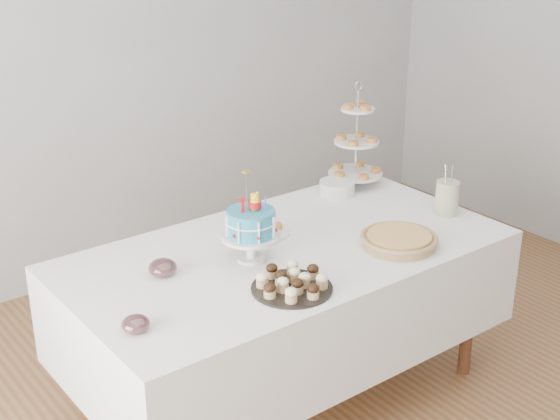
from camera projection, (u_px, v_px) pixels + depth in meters
walls at (336, 135)px, 2.91m from camera, size 5.04×4.04×2.70m
table at (286, 295)px, 3.44m from camera, size 1.92×1.02×0.77m
birthday_cake at (251, 237)px, 3.20m from camera, size 0.25×0.25×0.39m
cupcake_tray at (292, 281)px, 2.99m from camera, size 0.32×0.32×0.07m
pie at (399, 240)px, 3.36m from camera, size 0.34×0.34×0.05m
tiered_stand at (356, 142)px, 3.99m from camera, size 0.28×0.28×0.55m
plate_stack at (337, 188)px, 3.93m from camera, size 0.18×0.18×0.07m
pastry_plate at (262, 230)px, 3.49m from camera, size 0.25×0.25×0.04m
jam_bowl_a at (136, 324)px, 2.71m from camera, size 0.10×0.10×0.06m
jam_bowl_b at (163, 268)px, 3.11m from camera, size 0.11×0.11×0.07m
utensil_pitcher at (447, 196)px, 3.68m from camera, size 0.12×0.11×0.25m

